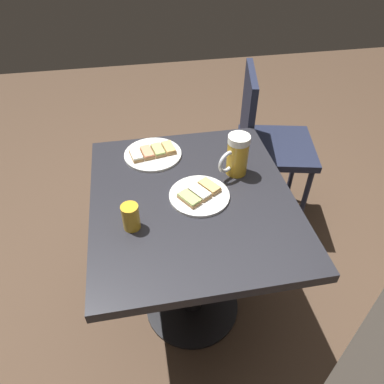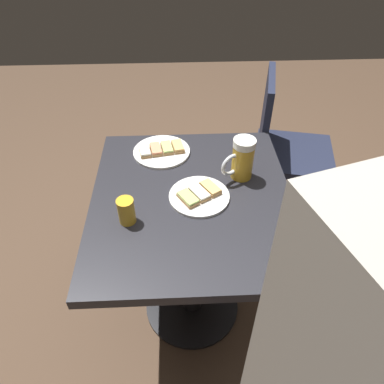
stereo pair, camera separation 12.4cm
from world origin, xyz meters
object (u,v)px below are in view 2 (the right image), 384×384
Objects in this scene: plate_near at (199,195)px; beer_glass_small at (126,211)px; plate_far at (162,151)px; cafe_chair at (283,146)px; beer_mug at (242,159)px.

plate_near is 0.26m from beer_glass_small.
cafe_chair is (0.28, -0.60, -0.19)m from plate_far.
cafe_chair is (0.44, -0.30, -0.26)m from beer_mug.
plate_near is 0.31m from plate_far.
beer_mug is at bearing -55.67° from plate_near.
plate_near is 0.92× the size of plate_far.
beer_mug reaches higher than plate_near.
plate_far is at bearing -15.32° from beer_glass_small.
cafe_chair is (0.55, -0.46, -0.19)m from plate_near.
cafe_chair reaches higher than plate_near.
beer_glass_small is at bearing -33.96° from cafe_chair.
plate_near is 2.35× the size of beer_glass_small.
plate_near is at bearing -153.79° from plate_far.
cafe_chair reaches higher than beer_glass_small.
beer_mug is at bearing -62.05° from beer_glass_small.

